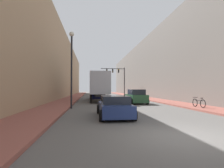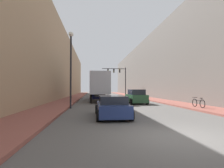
{
  "view_description": "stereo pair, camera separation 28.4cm",
  "coord_description": "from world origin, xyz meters",
  "px_view_note": "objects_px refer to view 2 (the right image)",
  "views": [
    {
      "loc": [
        -3.3,
        -6.04,
        1.76
      ],
      "look_at": [
        -0.63,
        15.22,
        2.34
      ],
      "focal_mm": 28.0,
      "sensor_mm": 36.0,
      "label": 1
    },
    {
      "loc": [
        -3.02,
        -6.08,
        1.76
      ],
      "look_at": [
        -0.63,
        15.22,
        2.34
      ],
      "focal_mm": 28.0,
      "sensor_mm": 36.0,
      "label": 2
    }
  ],
  "objects_px": {
    "semi_truck": "(99,86)",
    "parked_bicycle": "(198,103)",
    "traffic_signal_gantry": "(120,76)",
    "sedan_car": "(112,107)",
    "suv_car": "(136,97)",
    "street_lamp": "(71,59)"
  },
  "relations": [
    {
      "from": "parked_bicycle",
      "to": "suv_car",
      "type": "bearing_deg",
      "value": 121.61
    },
    {
      "from": "semi_truck",
      "to": "sedan_car",
      "type": "bearing_deg",
      "value": -88.84
    },
    {
      "from": "traffic_signal_gantry",
      "to": "street_lamp",
      "type": "height_order",
      "value": "traffic_signal_gantry"
    },
    {
      "from": "suv_car",
      "to": "street_lamp",
      "type": "height_order",
      "value": "street_lamp"
    },
    {
      "from": "traffic_signal_gantry",
      "to": "sedan_car",
      "type": "bearing_deg",
      "value": -99.74
    },
    {
      "from": "parked_bicycle",
      "to": "street_lamp",
      "type": "bearing_deg",
      "value": 171.14
    },
    {
      "from": "parked_bicycle",
      "to": "traffic_signal_gantry",
      "type": "bearing_deg",
      "value": 95.41
    },
    {
      "from": "traffic_signal_gantry",
      "to": "parked_bicycle",
      "type": "distance_m",
      "value": 27.98
    },
    {
      "from": "sedan_car",
      "to": "traffic_signal_gantry",
      "type": "xyz_separation_m",
      "value": [
        5.28,
        30.79,
        4.25
      ]
    },
    {
      "from": "traffic_signal_gantry",
      "to": "parked_bicycle",
      "type": "xyz_separation_m",
      "value": [
        2.61,
        -27.52,
        -4.36
      ]
    },
    {
      "from": "semi_truck",
      "to": "suv_car",
      "type": "distance_m",
      "value": 7.28
    },
    {
      "from": "sedan_car",
      "to": "street_lamp",
      "type": "relative_size",
      "value": 0.62
    },
    {
      "from": "street_lamp",
      "to": "traffic_signal_gantry",
      "type": "bearing_deg",
      "value": 71.87
    },
    {
      "from": "semi_truck",
      "to": "street_lamp",
      "type": "relative_size",
      "value": 1.76
    },
    {
      "from": "street_lamp",
      "to": "semi_truck",
      "type": "bearing_deg",
      "value": 74.63
    },
    {
      "from": "street_lamp",
      "to": "parked_bicycle",
      "type": "height_order",
      "value": "street_lamp"
    },
    {
      "from": "semi_truck",
      "to": "traffic_signal_gantry",
      "type": "distance_m",
      "value": 16.64
    },
    {
      "from": "semi_truck",
      "to": "sedan_car",
      "type": "xyz_separation_m",
      "value": [
        0.31,
        -15.35,
        -1.51
      ]
    },
    {
      "from": "semi_truck",
      "to": "parked_bicycle",
      "type": "bearing_deg",
      "value": -55.84
    },
    {
      "from": "traffic_signal_gantry",
      "to": "suv_car",
      "type": "bearing_deg",
      "value": -93.54
    },
    {
      "from": "semi_truck",
      "to": "street_lamp",
      "type": "xyz_separation_m",
      "value": [
        -2.85,
        -10.36,
        2.27
      ]
    },
    {
      "from": "semi_truck",
      "to": "traffic_signal_gantry",
      "type": "xyz_separation_m",
      "value": [
        5.6,
        15.43,
        2.74
      ]
    }
  ]
}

